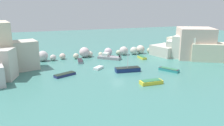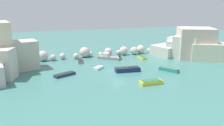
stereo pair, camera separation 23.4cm
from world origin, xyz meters
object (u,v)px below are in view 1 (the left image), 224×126
moored_boat_0 (109,57)px  moored_boat_2 (128,69)px  moored_boat_5 (169,70)px  moored_boat_6 (142,57)px  moored_boat_7 (80,61)px  moored_boat_3 (98,68)px  channel_buoy (113,58)px  moored_boat_1 (65,75)px  moored_boat_4 (151,82)px

moored_boat_0 → moored_boat_2: size_ratio=1.11×
moored_boat_5 → moored_boat_6: size_ratio=1.36×
moored_boat_0 → moored_boat_7: moored_boat_0 is taller
moored_boat_6 → moored_boat_3: bearing=112.8°
moored_boat_2 → channel_buoy: bearing=-87.9°
moored_boat_1 → moored_boat_0: bearing=-164.3°
channel_buoy → moored_boat_6: (7.39, -1.77, 0.01)m
moored_boat_4 → moored_boat_5: bearing=-141.4°
moored_boat_3 → moored_boat_6: size_ratio=0.85×
moored_boat_1 → moored_boat_2: (12.96, -1.30, 0.20)m
channel_buoy → moored_boat_7: bearing=-178.9°
moored_boat_4 → moored_boat_6: bearing=-111.1°
channel_buoy → moored_boat_0: bearing=141.9°
moored_boat_0 → moored_boat_7: size_ratio=1.40×
moored_boat_0 → moored_boat_6: 8.71m
moored_boat_1 → moored_boat_2: size_ratio=0.84×
moored_boat_4 → moored_boat_1: bearing=-34.5°
channel_buoy → moored_boat_2: bearing=-93.8°
moored_boat_5 → moored_boat_6: bearing=-30.6°
moored_boat_0 → moored_boat_4: moored_boat_0 is taller
moored_boat_1 → moored_boat_5: 21.73m
moored_boat_4 → moored_boat_5: moored_boat_4 is taller
moored_boat_1 → moored_boat_4: moored_boat_4 is taller
moored_boat_5 → moored_boat_0: bearing=-1.6°
channel_buoy → moored_boat_3: 9.69m
channel_buoy → moored_boat_2: 11.39m
channel_buoy → moored_boat_3: size_ratio=0.20×
moored_boat_1 → moored_boat_5: size_ratio=1.06×
moored_boat_1 → moored_boat_2: bearing=149.7°
channel_buoy → moored_boat_2: size_ratio=0.10×
moored_boat_3 → moored_boat_6: bearing=160.3°
moored_boat_2 → moored_boat_4: moored_boat_2 is taller
moored_boat_2 → moored_boat_5: moored_boat_2 is taller
moored_boat_1 → moored_boat_7: size_ratio=1.06×
moored_boat_2 → moored_boat_7: size_ratio=1.26×
moored_boat_5 → moored_boat_7: moored_boat_5 is taller
channel_buoy → moored_boat_3: (-6.08, -7.55, -0.01)m
moored_boat_0 → moored_boat_6: (8.33, -2.52, -0.21)m
channel_buoy → moored_boat_7: size_ratio=0.12×
moored_boat_3 → moored_boat_6: (13.47, 5.77, 0.02)m
channel_buoy → moored_boat_1: (-13.70, -10.06, -0.01)m
moored_boat_3 → moored_boat_5: bearing=111.9°
channel_buoy → moored_boat_0: size_ratio=0.09×
moored_boat_6 → moored_boat_0: bearing=72.8°
moored_boat_0 → moored_boat_3: (-5.14, -8.29, -0.24)m
moored_boat_5 → moored_boat_7: size_ratio=1.00×
moored_boat_3 → moored_boat_7: bearing=-113.7°
moored_boat_3 → moored_boat_1: bearing=-24.7°
moored_boat_3 → moored_boat_7: (-2.58, 7.37, 0.03)m
moored_boat_1 → moored_boat_6: size_ratio=1.43×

